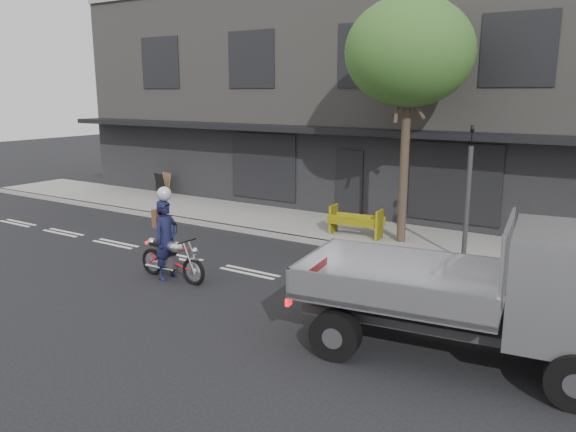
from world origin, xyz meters
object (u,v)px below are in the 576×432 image
Objects in this scene: street_tree at (409,53)px; traffic_light_pole at (467,201)px; rider at (166,240)px; flatbed_ute at (542,288)px; construction_barrier at (352,223)px; sandwich_board at (160,185)px; motorcycle at (172,258)px.

street_tree reaches higher than traffic_light_pole.
traffic_light_pole is (2.00, -0.85, -3.63)m from street_tree.
flatbed_ute reaches higher than rider.
flatbed_ute is at bearing -90.00° from rider.
street_tree is 4.26× the size of construction_barrier.
street_tree is 4.89m from construction_barrier.
construction_barrier is at bearing 129.78° from flatbed_ute.
rider is at bearing -31.63° from sandwich_board.
street_tree reaches higher than construction_barrier.
sandwich_board is at bearing 169.26° from construction_barrier.
street_tree is 1.24× the size of flatbed_ute.
construction_barrier is at bearing 1.44° from sandwich_board.
rider is (-0.15, 0.00, 0.40)m from motorcycle.
sandwich_board is at bearing 170.00° from traffic_light_pole.
street_tree is at bearing 59.85° from motorcycle.
construction_barrier is at bearing -163.86° from street_tree.
flatbed_ute is (2.48, -4.90, -0.28)m from traffic_light_pole.
motorcycle is at bearing -31.04° from sandwich_board.
traffic_light_pole is 1.76× the size of motorcycle.
traffic_light_pole is 3.84× the size of sandwich_board.
construction_barrier is 1.74× the size of sandwich_board.
sandwich_board is at bearing 147.34° from flatbed_ute.
motorcycle is 0.37× the size of flatbed_ute.
street_tree is at bearing -31.26° from rider.
sandwich_board reaches higher than motorcycle.
street_tree is 3.63× the size of rider.
flatbed_ute is (7.88, -0.17, 0.85)m from motorcycle.
traffic_light_pole is at bearing -23.03° from street_tree.
construction_barrier is (2.06, 5.19, 0.07)m from motorcycle.
rider is (-5.55, -4.73, -0.72)m from traffic_light_pole.
motorcycle is at bearing 171.17° from flatbed_ute.
street_tree is at bearing 4.76° from sandwich_board.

